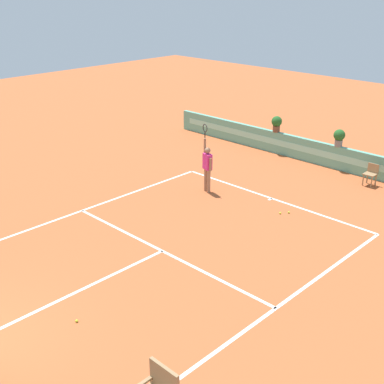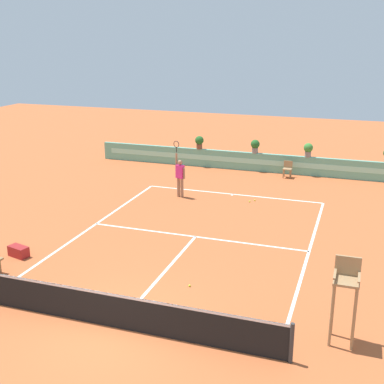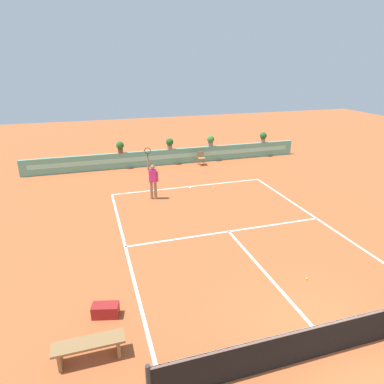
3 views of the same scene
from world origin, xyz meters
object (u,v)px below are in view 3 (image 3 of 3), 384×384
(potted_plant_left, at_px, (120,146))
(ball_kid_chair, at_px, (201,158))
(tennis_ball_mid_court, at_px, (212,190))
(bench_courtside, at_px, (89,346))
(tennis_ball_by_sideline, at_px, (214,188))
(gear_bag, at_px, (106,310))
(tennis_ball_near_baseline, at_px, (307,279))
(potted_plant_centre, at_px, (170,143))
(potted_plant_right, at_px, (211,140))
(tennis_player, at_px, (153,179))
(potted_plant_far_right, at_px, (263,137))

(potted_plant_left, bearing_deg, ball_kid_chair, -8.24)
(tennis_ball_mid_court, bearing_deg, bench_courtside, -124.38)
(bench_courtside, distance_m, tennis_ball_by_sideline, 11.83)
(gear_bag, xyz_separation_m, tennis_ball_near_baseline, (6.12, -0.18, -0.15))
(ball_kid_chair, bearing_deg, tennis_ball_near_baseline, -93.90)
(potted_plant_centre, bearing_deg, gear_bag, -110.67)
(tennis_ball_mid_court, height_order, potted_plant_centre, potted_plant_centre)
(tennis_ball_near_baseline, height_order, potted_plant_right, potted_plant_right)
(tennis_ball_mid_court, relative_size, potted_plant_left, 0.09)
(bench_courtside, bearing_deg, gear_bag, 72.01)
(ball_kid_chair, xyz_separation_m, tennis_ball_near_baseline, (-0.89, -12.98, -0.44))
(tennis_player, height_order, tennis_ball_mid_court, tennis_player)
(tennis_ball_mid_court, height_order, tennis_ball_by_sideline, same)
(tennis_ball_mid_court, bearing_deg, potted_plant_centre, 100.02)
(tennis_player, bearing_deg, tennis_ball_mid_court, 4.62)
(tennis_ball_near_baseline, bearing_deg, tennis_ball_by_sideline, 89.22)
(ball_kid_chair, bearing_deg, potted_plant_centre, 158.93)
(tennis_ball_near_baseline, bearing_deg, potted_plant_right, 82.56)
(tennis_ball_near_baseline, height_order, tennis_ball_mid_court, same)
(tennis_ball_mid_court, bearing_deg, ball_kid_chair, 78.54)
(tennis_player, height_order, potted_plant_right, tennis_player)
(potted_plant_right, distance_m, potted_plant_centre, 2.81)
(tennis_ball_near_baseline, height_order, potted_plant_far_right, potted_plant_far_right)
(tennis_player, xyz_separation_m, tennis_ball_by_sideline, (3.36, 0.51, -1.02))
(bench_courtside, xyz_separation_m, gear_bag, (0.44, 1.37, -0.20))
(potted_plant_far_right, height_order, potted_plant_left, same)
(gear_bag, height_order, potted_plant_left, potted_plant_left)
(potted_plant_centre, bearing_deg, tennis_ball_by_sideline, -77.60)
(potted_plant_centre, bearing_deg, ball_kid_chair, -21.07)
(potted_plant_far_right, xyz_separation_m, potted_plant_right, (-3.90, 0.00, 0.00))
(potted_plant_centre, bearing_deg, tennis_ball_near_baseline, -85.77)
(tennis_ball_by_sideline, bearing_deg, tennis_player, -171.36)
(gear_bag, xyz_separation_m, potted_plant_centre, (5.11, 13.53, 1.23))
(tennis_player, distance_m, potted_plant_left, 5.74)
(potted_plant_far_right, bearing_deg, tennis_ball_near_baseline, -112.55)
(ball_kid_chair, distance_m, potted_plant_far_right, 4.95)
(tennis_ball_near_baseline, distance_m, tennis_ball_mid_court, 8.32)
(tennis_player, bearing_deg, potted_plant_right, 48.31)
(potted_plant_left, bearing_deg, tennis_ball_mid_court, -52.73)
(tennis_ball_by_sideline, relative_size, potted_plant_centre, 0.09)
(tennis_ball_mid_court, bearing_deg, potted_plant_left, 127.27)
(gear_bag, relative_size, tennis_ball_mid_court, 10.29)
(tennis_player, distance_m, tennis_ball_near_baseline, 8.75)
(bench_courtside, distance_m, potted_plant_left, 15.13)
(potted_plant_far_right, relative_size, potted_plant_left, 1.00)
(tennis_ball_by_sideline, distance_m, potted_plant_left, 6.84)
(tennis_ball_near_baseline, distance_m, potted_plant_left, 14.40)
(gear_bag, distance_m, potted_plant_right, 15.73)
(potted_plant_right, bearing_deg, tennis_player, -131.69)
(ball_kid_chair, relative_size, potted_plant_left, 1.17)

